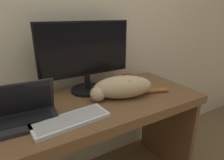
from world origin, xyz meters
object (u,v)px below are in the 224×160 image
(laptop, at_px, (23,115))
(cat, at_px, (122,87))
(monitor, at_px, (86,56))
(external_keyboard, at_px, (71,120))

(laptop, height_order, cat, laptop)
(cat, bearing_deg, monitor, 142.78)
(external_keyboard, bearing_deg, laptop, 144.95)
(laptop, relative_size, cat, 0.62)
(monitor, bearing_deg, laptop, -154.01)
(external_keyboard, xyz_separation_m, cat, (0.39, 0.12, 0.07))
(external_keyboard, height_order, cat, cat)
(cat, bearing_deg, external_keyboard, -144.47)
(laptop, bearing_deg, monitor, 28.87)
(laptop, distance_m, cat, 0.60)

